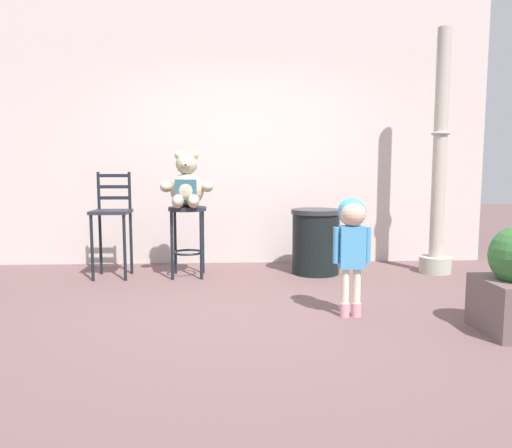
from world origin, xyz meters
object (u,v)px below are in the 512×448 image
(child_walking, at_px, (352,231))
(lamppost, at_px, (439,180))
(teddy_bear, at_px, (187,186))
(trash_bin, at_px, (316,241))
(bar_stool_with_teddy, at_px, (188,227))
(bar_chair_empty, at_px, (112,217))

(child_walking, distance_m, lamppost, 2.10)
(teddy_bear, xyz_separation_m, child_walking, (1.40, -1.49, -0.29))
(teddy_bear, bearing_deg, trash_bin, 4.55)
(child_walking, bearing_deg, lamppost, 158.05)
(bar_stool_with_teddy, distance_m, child_walking, 2.06)
(child_walking, relative_size, trash_bin, 1.31)
(bar_stool_with_teddy, xyz_separation_m, bar_chair_empty, (-0.80, 0.03, 0.10))
(bar_stool_with_teddy, distance_m, bar_chair_empty, 0.81)
(child_walking, bearing_deg, teddy_bear, -117.94)
(bar_stool_with_teddy, relative_size, teddy_bear, 1.27)
(bar_stool_with_teddy, distance_m, teddy_bear, 0.43)
(bar_stool_with_teddy, relative_size, trash_bin, 1.05)
(teddy_bear, bearing_deg, bar_stool_with_teddy, 90.00)
(bar_stool_with_teddy, height_order, lamppost, lamppost)
(teddy_bear, distance_m, bar_chair_empty, 0.87)
(bar_stool_with_teddy, relative_size, child_walking, 0.81)
(trash_bin, bearing_deg, bar_chair_empty, -178.56)
(bar_stool_with_teddy, bearing_deg, teddy_bear, -90.00)
(lamppost, xyz_separation_m, bar_chair_empty, (-3.55, -0.02, -0.40))
(child_walking, height_order, lamppost, lamppost)
(teddy_bear, xyz_separation_m, bar_chair_empty, (-0.80, 0.06, -0.33))
(lamppost, distance_m, bar_chair_empty, 3.57)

